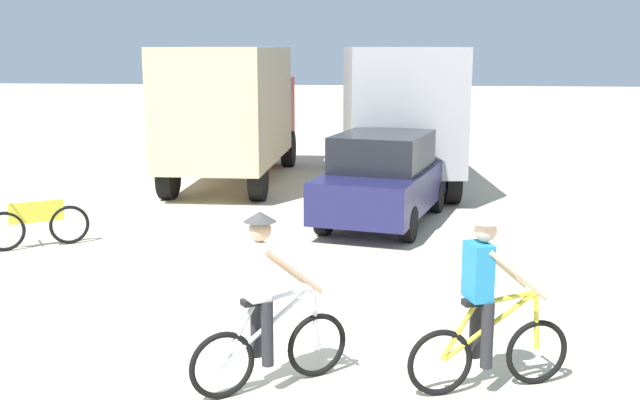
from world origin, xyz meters
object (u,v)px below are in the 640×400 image
box_truck_tan_camper (232,108)px  sedan_parked (384,178)px  box_truck_grey_hauler (395,109)px  bicycle_spare (37,225)px  cyclist_orange_shirt (265,308)px  cyclist_cowboy_hat (486,309)px

box_truck_tan_camper → sedan_parked: bearing=-47.2°
box_truck_tan_camper → box_truck_grey_hauler: (4.02, 0.03, 0.00)m
bicycle_spare → box_truck_tan_camper: bearing=73.8°
box_truck_tan_camper → bicycle_spare: size_ratio=4.61×
box_truck_grey_hauler → cyclist_orange_shirt: bearing=-95.6°
box_truck_tan_camper → box_truck_grey_hauler: same height
box_truck_tan_camper → box_truck_grey_hauler: 4.02m
box_truck_grey_hauler → cyclist_orange_shirt: (-1.13, -11.66, -1.03)m
box_truck_grey_hauler → sedan_parked: bearing=-92.1°
sedan_parked → cyclist_cowboy_hat: 7.37m
box_truck_tan_camper → bicycle_spare: bearing=-106.2°
box_truck_tan_camper → sedan_parked: size_ratio=1.51×
cyclist_cowboy_hat → bicycle_spare: (-6.98, 4.80, -0.45)m
box_truck_tan_camper → cyclist_cowboy_hat: bearing=-66.2°
box_truck_grey_hauler → bicycle_spare: 9.07m
cyclist_cowboy_hat → sedan_parked: bearing=99.2°
cyclist_orange_shirt → bicycle_spare: bearing=134.1°
sedan_parked → bicycle_spare: size_ratio=3.05×
box_truck_tan_camper → cyclist_cowboy_hat: (5.05, -11.45, -1.03)m
cyclist_orange_shirt → cyclist_cowboy_hat: size_ratio=1.00×
sedan_parked → bicycle_spare: sedan_parked is taller
box_truck_tan_camper → cyclist_cowboy_hat: box_truck_tan_camper is taller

